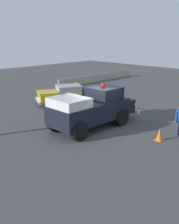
{
  "coord_description": "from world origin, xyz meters",
  "views": [
    {
      "loc": [
        11.01,
        10.23,
        5.37
      ],
      "look_at": [
        0.26,
        -0.36,
        1.0
      ],
      "focal_mm": 43.28,
      "sensor_mm": 36.0,
      "label": 1
    }
  ],
  "objects_px": {
    "lawn_chair_near_truck": "(106,105)",
    "lawn_chair_spare": "(76,88)",
    "lawn_chair_by_car": "(83,104)",
    "traffic_cone": "(159,135)",
    "spectator_seated": "(104,103)",
    "classic_hot_rod": "(65,95)",
    "vintage_fire_truck": "(92,108)"
  },
  "relations": [
    {
      "from": "vintage_fire_truck",
      "to": "lawn_chair_near_truck",
      "type": "bearing_deg",
      "value": -153.05
    },
    {
      "from": "traffic_cone",
      "to": "lawn_chair_by_car",
      "type": "bearing_deg",
      "value": -97.41
    },
    {
      "from": "classic_hot_rod",
      "to": "lawn_chair_by_car",
      "type": "height_order",
      "value": "classic_hot_rod"
    },
    {
      "from": "traffic_cone",
      "to": "lawn_chair_near_truck",
      "type": "bearing_deg",
      "value": -109.52
    },
    {
      "from": "vintage_fire_truck",
      "to": "spectator_seated",
      "type": "relative_size",
      "value": 4.63
    },
    {
      "from": "lawn_chair_near_truck",
      "to": "lawn_chair_spare",
      "type": "relative_size",
      "value": 1.0
    },
    {
      "from": "spectator_seated",
      "to": "traffic_cone",
      "type": "xyz_separation_m",
      "value": [
        1.91,
        5.54,
        -0.39
      ]
    },
    {
      "from": "lawn_chair_by_car",
      "to": "lawn_chair_spare",
      "type": "bearing_deg",
      "value": -128.23
    },
    {
      "from": "lawn_chair_by_car",
      "to": "lawn_chair_spare",
      "type": "xyz_separation_m",
      "value": [
        -3.89,
        -4.94,
        0.0
      ]
    },
    {
      "from": "classic_hot_rod",
      "to": "lawn_chair_near_truck",
      "type": "distance_m",
      "value": 4.06
    },
    {
      "from": "lawn_chair_by_car",
      "to": "spectator_seated",
      "type": "bearing_deg",
      "value": 134.47
    },
    {
      "from": "lawn_chair_by_car",
      "to": "traffic_cone",
      "type": "height_order",
      "value": "lawn_chair_by_car"
    },
    {
      "from": "lawn_chair_near_truck",
      "to": "traffic_cone",
      "type": "relative_size",
      "value": 1.61
    },
    {
      "from": "lawn_chair_near_truck",
      "to": "lawn_chair_spare",
      "type": "height_order",
      "value": "same"
    },
    {
      "from": "vintage_fire_truck",
      "to": "traffic_cone",
      "type": "xyz_separation_m",
      "value": [
        -0.96,
        3.95,
        -0.89
      ]
    },
    {
      "from": "vintage_fire_truck",
      "to": "lawn_chair_by_car",
      "type": "height_order",
      "value": "vintage_fire_truck"
    },
    {
      "from": "classic_hot_rod",
      "to": "traffic_cone",
      "type": "relative_size",
      "value": 7.44
    },
    {
      "from": "vintage_fire_truck",
      "to": "lawn_chair_by_car",
      "type": "xyz_separation_m",
      "value": [
        -1.82,
        -2.66,
        -0.61
      ]
    },
    {
      "from": "lawn_chair_spare",
      "to": "traffic_cone",
      "type": "xyz_separation_m",
      "value": [
        4.75,
        11.56,
        -0.28
      ]
    },
    {
      "from": "spectator_seated",
      "to": "traffic_cone",
      "type": "height_order",
      "value": "spectator_seated"
    },
    {
      "from": "vintage_fire_truck",
      "to": "classic_hot_rod",
      "type": "height_order",
      "value": "vintage_fire_truck"
    },
    {
      "from": "vintage_fire_truck",
      "to": "spectator_seated",
      "type": "bearing_deg",
      "value": -150.97
    },
    {
      "from": "lawn_chair_near_truck",
      "to": "lawn_chair_spare",
      "type": "xyz_separation_m",
      "value": [
        -2.84,
        -6.15,
        0.0
      ]
    },
    {
      "from": "lawn_chair_near_truck",
      "to": "spectator_seated",
      "type": "relative_size",
      "value": 0.79
    },
    {
      "from": "classic_hot_rod",
      "to": "traffic_cone",
      "type": "bearing_deg",
      "value": 80.31
    },
    {
      "from": "lawn_chair_near_truck",
      "to": "traffic_cone",
      "type": "bearing_deg",
      "value": 70.48
    },
    {
      "from": "spectator_seated",
      "to": "traffic_cone",
      "type": "bearing_deg",
      "value": 70.96
    },
    {
      "from": "classic_hot_rod",
      "to": "traffic_cone",
      "type": "xyz_separation_m",
      "value": [
        1.61,
        9.45,
        -0.44
      ]
    },
    {
      "from": "classic_hot_rod",
      "to": "vintage_fire_truck",
      "type": "bearing_deg",
      "value": 64.96
    },
    {
      "from": "lawn_chair_by_car",
      "to": "spectator_seated",
      "type": "height_order",
      "value": "spectator_seated"
    },
    {
      "from": "lawn_chair_spare",
      "to": "lawn_chair_near_truck",
      "type": "bearing_deg",
      "value": 65.23
    },
    {
      "from": "vintage_fire_truck",
      "to": "lawn_chair_near_truck",
      "type": "height_order",
      "value": "vintage_fire_truck"
    }
  ]
}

